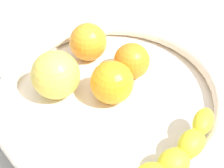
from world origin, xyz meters
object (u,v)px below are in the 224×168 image
object	(u,v)px
fruit_bowl	(112,96)
banana_draped_left	(159,164)
orange_mid_left	(88,42)
apple_yellow	(56,75)
orange_mid_right	(132,61)
orange_front	(112,83)

from	to	relation	value
fruit_bowl	banana_draped_left	world-z (taller)	banana_draped_left
orange_mid_left	apple_yellow	distance (cm)	9.90
orange_mid_right	apple_yellow	xyz separation A→B (cm)	(12.45, 1.59, 0.80)
banana_draped_left	orange_mid_left	size ratio (longest dim) A/B	3.24
apple_yellow	banana_draped_left	bearing A→B (deg)	121.58
banana_draped_left	orange_front	world-z (taller)	orange_front
orange_mid_left	apple_yellow	bearing A→B (deg)	50.85
orange_mid_left	orange_front	bearing A→B (deg)	99.94
apple_yellow	fruit_bowl	bearing A→B (deg)	160.04
banana_draped_left	orange_front	distance (cm)	14.90
orange_mid_left	apple_yellow	size ratio (longest dim) A/B	0.87
fruit_bowl	orange_mid_right	world-z (taller)	orange_mid_right
orange_front	apple_yellow	distance (cm)	8.66
fruit_bowl	orange_front	distance (cm)	3.08
fruit_bowl	orange_mid_left	size ratio (longest dim) A/B	5.54
fruit_bowl	banana_draped_left	xyz separation A→B (cm)	(-2.67, 14.67, 2.62)
fruit_bowl	orange_front	size ratio (longest dim) A/B	5.45
banana_draped_left	apple_yellow	size ratio (longest dim) A/B	2.81
banana_draped_left	orange_front	size ratio (longest dim) A/B	3.18
banana_draped_left	apple_yellow	bearing A→B (deg)	-58.42
orange_front	orange_mid_right	distance (cm)	6.32
fruit_bowl	orange_mid_left	world-z (taller)	orange_mid_left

